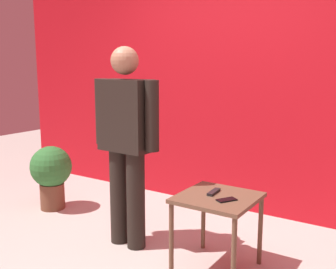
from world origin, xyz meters
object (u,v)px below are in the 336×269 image
(side_table, at_px, (217,206))
(cell_phone, at_px, (227,200))
(potted_plant, at_px, (51,172))
(tv_remote, at_px, (214,192))
(standing_person, at_px, (126,137))

(side_table, relative_size, cell_phone, 4.03)
(side_table, xyz_separation_m, potted_plant, (-2.07, 0.20, -0.09))
(cell_phone, xyz_separation_m, tv_remote, (-0.15, 0.10, 0.01))
(tv_remote, xyz_separation_m, potted_plant, (-2.02, 0.16, -0.18))
(standing_person, distance_m, cell_phone, 1.00)
(tv_remote, distance_m, potted_plant, 2.03)
(potted_plant, bearing_deg, tv_remote, -4.42)
(cell_phone, xyz_separation_m, potted_plant, (-2.17, 0.25, -0.18))
(side_table, bearing_deg, tv_remote, 143.35)
(cell_phone, height_order, tv_remote, tv_remote)
(standing_person, relative_size, tv_remote, 9.94)
(potted_plant, bearing_deg, cell_phone, -6.66)
(side_table, xyz_separation_m, tv_remote, (-0.05, 0.04, 0.09))
(standing_person, relative_size, cell_phone, 11.74)
(side_table, bearing_deg, cell_phone, -30.34)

